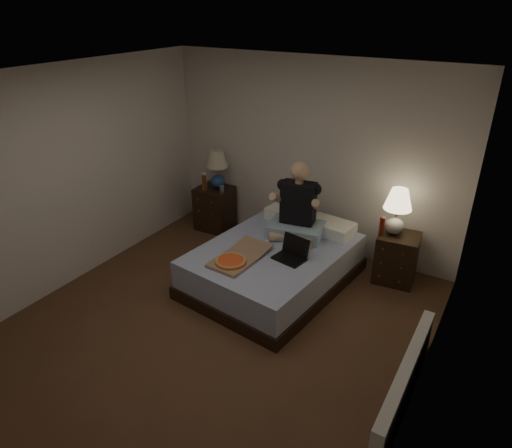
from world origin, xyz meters
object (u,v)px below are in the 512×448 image
Objects in this scene: lamp_right at (397,212)px; beer_bottle_right at (382,226)px; pizza_box at (231,262)px; beer_bottle_left at (204,183)px; radiator at (405,381)px; bed at (273,265)px; water_bottle at (204,181)px; soda_can at (222,189)px; lamp_left at (217,169)px; laptop at (289,250)px; nightstand_left at (215,208)px; person at (297,201)px; nightstand_right at (396,258)px.

lamp_right reaches higher than beer_bottle_right.
beer_bottle_right is at bearing 49.43° from pizza_box.
beer_bottle_left reaches higher than beer_bottle_right.
pizza_box reaches higher than radiator.
water_bottle is at bearing 161.17° from bed.
soda_can is 0.43× the size of beer_bottle_left.
lamp_left reaches higher than laptop.
beer_bottle_right is 0.68× the size of laptop.
soda_can is at bearing -37.74° from lamp_left.
lamp_right reaches higher than nightstand_left.
soda_can is at bearing 155.15° from bed.
nightstand_left is 6.36× the size of soda_can.
radiator is at bearing -31.57° from nightstand_left.
person is at bearing -17.64° from lamp_left.
radiator is at bearing -26.74° from beer_bottle_left.
lamp_left reaches higher than pizza_box.
laptop is at bearing -31.99° from nightstand_left.
lamp_right is at bearing 2.29° from water_bottle.
radiator is at bearing -48.71° from person.
nightstand_right is (2.68, -0.03, -0.01)m from nightstand_left.
bed is at bearing -144.02° from lamp_right.
person is at bearing 119.39° from laptop.
nightstand_left is at bearing 160.53° from laptop.
beer_bottle_left reaches higher than bed.
radiator is at bearing -78.13° from nightstand_right.
soda_can is 0.43× the size of beer_bottle_right.
beer_bottle_right is at bearing 41.08° from bed.
beer_bottle_left is 1.97m from laptop.
beer_bottle_right is at bearing -157.65° from nightstand_right.
water_bottle reaches higher than nightstand_right.
soda_can is 0.06× the size of radiator.
radiator is at bearing -69.78° from lamp_right.
person is (-1.14, -0.41, 0.64)m from nightstand_right.
nightstand_left is at bearing 156.43° from bed.
lamp_right reaches higher than radiator.
soda_can is at bearing -22.96° from nightstand_left.
nightstand_right is at bearing 47.55° from pizza_box.
pizza_box is (-0.30, -0.98, -0.42)m from person.
water_bottle is at bearing 125.90° from beer_bottle_left.
pizza_box is at bearing -134.21° from beer_bottle_right.
pizza_box is (1.20, -1.46, -0.40)m from lamp_left.
nightstand_right is at bearing 9.59° from person.
water_bottle is at bearing 175.60° from nightstand_right.
beer_bottle_left is at bearing 161.89° from bed.
water_bottle is 0.33× the size of pizza_box.
pizza_box is 0.47× the size of radiator.
lamp_right reaches higher than water_bottle.
bed is 1.47m from nightstand_right.
lamp_left is 0.25m from water_bottle.
beer_bottle_right is (-0.12, -0.12, -0.16)m from lamp_right.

